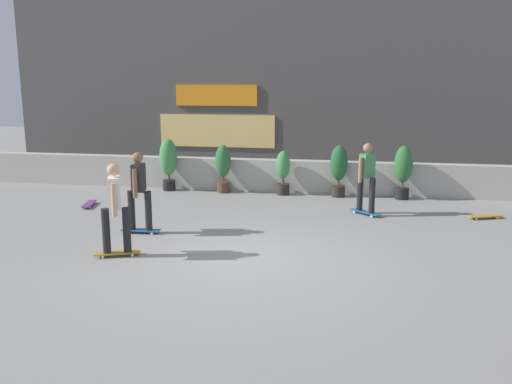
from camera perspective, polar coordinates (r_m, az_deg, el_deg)
The scene contains 13 objects.
ground_plane at distance 9.84m, azimuth -1.59°, elevation -6.90°, with size 48.00×48.00×0.00m, color gray.
planter_wall at distance 15.48m, azimuth 3.01°, elevation 1.72°, with size 18.00×0.40×0.90m, color #B2ADA3.
building_backdrop at distance 19.21m, azimuth 4.66°, elevation 12.03°, with size 20.00×2.08×6.50m.
potted_plant_0 at distance 15.74m, azimuth -9.15°, elevation 3.26°, with size 0.50×0.50×1.48m.
potted_plant_1 at distance 15.30m, azimuth -3.46°, elevation 2.76°, with size 0.44×0.44×1.35m.
potted_plant_2 at distance 15.00m, azimuth 2.85°, elevation 2.19°, with size 0.38×0.38×1.22m.
potted_plant_3 at distance 14.86m, azimuth 8.67°, elevation 2.55°, with size 0.47×0.47×1.40m.
potted_plant_4 at distance 14.90m, azimuth 15.15°, elevation 2.38°, with size 0.48×0.48×1.43m.
skater_far_right at distance 9.98m, azimuth -14.53°, elevation -1.39°, with size 0.82×0.53×1.70m.
skater_by_wall_left at distance 11.39m, azimuth -12.14°, elevation 0.33°, with size 0.81×0.56×1.70m.
skater_far_left at distance 12.93m, azimuth 11.51°, elevation 1.71°, with size 0.74×0.67×1.70m.
skateboard_near_camera at distance 13.55m, azimuth 22.82°, elevation -2.34°, with size 0.82×0.48×0.08m.
skateboard_aside at distance 14.35m, azimuth -17.05°, elevation -1.18°, with size 0.37×0.82×0.08m.
Camera 1 is at (1.95, -9.12, 3.15)m, focal length 38.24 mm.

